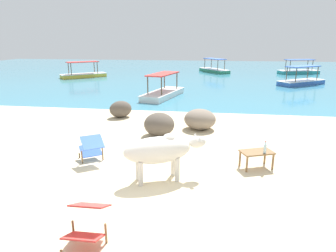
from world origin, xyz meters
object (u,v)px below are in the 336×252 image
(low_bench_table, at_px, (257,154))
(boat_teal, at_px, (298,71))
(deck_chair_far, at_px, (91,147))
(boat_yellow, at_px, (84,74))
(boat_white, at_px, (163,92))
(boat_green, at_px, (214,69))
(cow, at_px, (160,150))
(bottle, at_px, (265,148))
(deck_chair_near, at_px, (87,222))
(boat_blue, at_px, (301,81))

(low_bench_table, relative_size, boat_teal, 0.23)
(deck_chair_far, xyz_separation_m, boat_yellow, (-7.57, 16.86, -0.13))
(boat_white, bearing_deg, boat_green, 2.52)
(boat_yellow, bearing_deg, deck_chair_far, 73.16)
(low_bench_table, distance_m, boat_teal, 23.17)
(cow, relative_size, boat_yellow, 0.53)
(cow, height_order, bottle, cow)
(boat_white, xyz_separation_m, boat_teal, (10.42, 13.27, 0.00))
(deck_chair_far, bearing_deg, boat_yellow, -9.95)
(deck_chair_near, xyz_separation_m, boat_green, (1.95, 25.61, -0.13))
(bottle, bearing_deg, boat_blue, 72.08)
(cow, height_order, boat_teal, boat_teal)
(low_bench_table, xyz_separation_m, bottle, (0.16, -0.09, 0.19))
(cow, relative_size, boat_green, 0.50)
(boat_green, relative_size, boat_blue, 1.01)
(deck_chair_far, bearing_deg, deck_chair_near, 166.98)
(boat_white, bearing_deg, boat_teal, -23.92)
(bottle, distance_m, deck_chair_near, 4.42)
(bottle, distance_m, boat_blue, 15.74)
(boat_blue, bearing_deg, boat_green, 92.20)
(deck_chair_far, bearing_deg, boat_green, -42.07)
(cow, xyz_separation_m, deck_chair_near, (-0.70, -2.30, -0.31))
(cow, relative_size, boat_teal, 0.48)
(bottle, height_order, boat_teal, boat_teal)
(boat_green, bearing_deg, low_bench_table, -32.34)
(boat_yellow, relative_size, boat_blue, 0.97)
(boat_blue, bearing_deg, boat_white, 177.95)
(boat_green, xyz_separation_m, boat_teal, (7.64, -0.15, 0.00))
(boat_yellow, bearing_deg, low_bench_table, 83.95)
(boat_white, bearing_deg, boat_blue, -41.40)
(deck_chair_far, height_order, boat_blue, boat_blue)
(deck_chair_far, height_order, boat_white, boat_white)
(deck_chair_far, height_order, boat_yellow, boat_yellow)
(low_bench_table, height_order, boat_yellow, boat_yellow)
(boat_green, distance_m, boat_yellow, 12.11)
(deck_chair_near, relative_size, boat_blue, 0.21)
(deck_chair_far, distance_m, boat_blue, 17.60)
(boat_white, relative_size, boat_teal, 1.00)
(boat_white, bearing_deg, low_bench_table, -143.05)
(deck_chair_near, xyz_separation_m, boat_yellow, (-8.76, 19.95, -0.13))
(bottle, xyz_separation_m, deck_chair_near, (-3.06, -3.18, -0.16))
(cow, bearing_deg, boat_teal, 44.73)
(cow, distance_m, low_bench_table, 2.43)
(bottle, bearing_deg, boat_yellow, 125.19)
(low_bench_table, distance_m, deck_chair_near, 4.37)
(cow, bearing_deg, boat_blue, 41.31)
(boat_yellow, bearing_deg, boat_teal, 155.69)
(cow, xyz_separation_m, deck_chair_far, (-1.90, 0.79, -0.31))
(deck_chair_near, relative_size, boat_white, 0.20)
(bottle, bearing_deg, boat_teal, 73.66)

